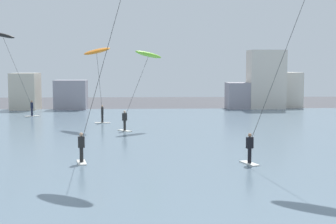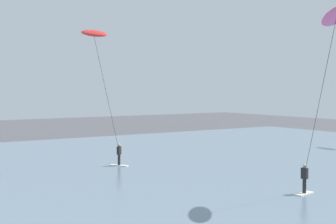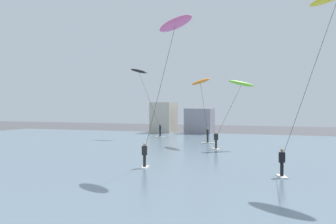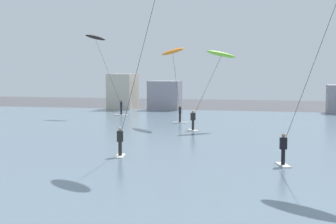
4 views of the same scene
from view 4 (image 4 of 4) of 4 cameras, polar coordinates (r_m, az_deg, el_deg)
The scene contains 6 objects.
water_bay at distance 34.19m, azimuth 9.46°, elevation -3.55°, with size 84.00×52.00×0.10m, color slate.
far_shore_buildings at distance 60.53m, azimuth 15.91°, elevation 2.26°, with size 35.34×6.07×7.19m.
kitesurfer_black at distance 54.05m, azimuth -7.78°, elevation 7.25°, with size 4.53×2.40×8.72m.
kitesurfer_lime at distance 41.82m, azimuth 5.63°, elevation 5.59°, with size 3.90×4.07×6.55m.
kitesurfer_pink at distance 27.39m, azimuth -1.66°, elevation 12.01°, with size 4.22×2.46×9.88m.
kitesurfer_orange at distance 44.49m, azimuth 0.59°, elevation 6.25°, with size 3.27×3.96×6.95m.
Camera 4 is at (2.33, -3.10, 4.99)m, focal length 54.25 mm.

